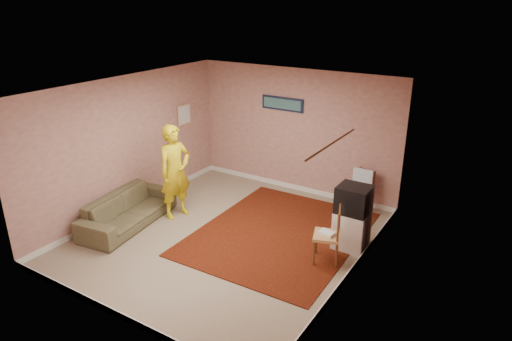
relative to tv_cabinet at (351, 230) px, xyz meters
The scene contains 26 objects.
ground 2.13m from the tv_cabinet, 157.84° to the right, with size 5.00×5.00×0.00m, color gray.
wall_back 2.77m from the tv_cabinet, 138.82° to the left, with size 4.50×0.02×2.60m, color tan.
wall_front 3.95m from the tv_cabinet, 120.62° to the right, with size 4.50×0.02×2.60m, color tan.
wall_left 4.38m from the tv_cabinet, 169.29° to the right, with size 0.02×5.00×2.60m, color tan.
wall_right 1.29m from the tv_cabinet, 69.31° to the right, with size 0.02×5.00×2.60m, color tan.
ceiling 3.10m from the tv_cabinet, 157.84° to the right, with size 4.50×5.00×0.02m, color white.
baseboard_back 2.60m from the tv_cabinet, 138.99° to the left, with size 4.50×0.02×0.10m, color silver.
baseboard_front 3.83m from the tv_cabinet, 120.70° to the right, with size 4.50×0.02×0.10m, color silver.
baseboard_left 4.27m from the tv_cabinet, 169.27° to the right, with size 0.02×5.00×0.10m, color silver.
baseboard_right 0.89m from the tv_cabinet, 69.94° to the right, with size 0.02×5.00×0.10m, color silver.
window 2.05m from the tv_cabinet, 80.16° to the right, with size 0.01×1.10×1.50m, color black.
curtain_sheer 2.08m from the tv_cabinet, 81.37° to the right, with size 0.01×0.75×2.10m, color white.
curtain_floral 1.49m from the tv_cabinet, 76.96° to the right, with size 0.01×0.35×2.10m, color beige.
curtain_rod 2.63m from the tv_cabinet, 81.61° to the right, with size 0.02×0.02×1.40m, color brown.
picture_back 3.19m from the tv_cabinet, 143.38° to the left, with size 0.95×0.04×0.28m.
picture_left 4.42m from the tv_cabinet, 169.05° to the left, with size 0.04×0.38×0.42m.
area_rug 1.29m from the tv_cabinet, 169.84° to the right, with size 2.64×3.29×0.02m, color black.
tv_cabinet is the anchor object (origin of this frame).
crt_tv 0.55m from the tv_cabinet, behind, with size 0.53×0.47×0.45m.
chair_a 1.46m from the tv_cabinet, 103.50° to the left, with size 0.45×0.44×0.46m.
dvd_player 1.45m from the tv_cabinet, 103.50° to the left, with size 0.34×0.24×0.06m, color #B0B0B5.
blue_throw 1.49m from the tv_cabinet, 103.50° to the left, with size 0.38×0.05×0.40m, color #8BBDE3.
chair_b 0.67m from the tv_cabinet, 107.18° to the right, with size 0.52×0.53×0.51m.
game_console 0.64m from the tv_cabinet, 107.18° to the right, with size 0.23×0.17×0.05m, color white.
sofa 3.99m from the tv_cabinet, 160.14° to the right, with size 1.99×0.78×0.58m, color brown.
person 3.34m from the tv_cabinet, 169.55° to the right, with size 0.65×0.43×1.78m, color gold.
Camera 1 is at (4.13, -5.67, 3.94)m, focal length 32.00 mm.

